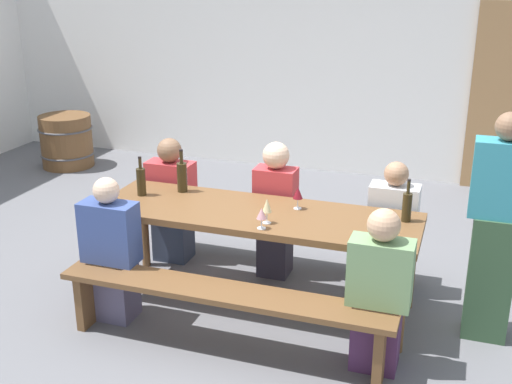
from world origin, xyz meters
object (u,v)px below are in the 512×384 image
Objects in this scene: seated_guest_near_1 at (379,295)px; wine_glass_0 at (262,214)px; wooden_door at (512,99)px; wine_glass_2 at (298,193)px; bench_near at (223,302)px; standing_host at (496,234)px; wine_bottle_0 at (182,176)px; wine_bottle_1 at (141,181)px; bench_far at (282,227)px; wine_barrel at (67,141)px; seated_guest_near_0 at (111,254)px; seated_guest_far_1 at (275,212)px; wine_glass_1 at (267,206)px; seated_guest_far_0 at (172,203)px; seated_guest_far_2 at (392,232)px; tasting_table at (256,221)px; wine_bottle_2 at (407,206)px.

wine_glass_0 is at bearing 74.89° from seated_guest_near_1.
wooden_door reaches higher than wine_glass_2.
bench_near is 1.44× the size of standing_host.
wine_glass_0 is (-1.68, -3.72, -0.19)m from wooden_door.
wine_bottle_0 is 0.32m from wine_bottle_1.
wine_barrel reaches higher than bench_far.
seated_guest_far_1 is (0.90, 1.05, 0.05)m from seated_guest_near_0.
wooden_door is at bearing 64.71° from wine_glass_2.
wine_bottle_0 is 0.30× the size of seated_guest_far_1.
wine_glass_2 is at bearing -60.43° from seated_guest_near_0.
wine_glass_1 is 0.17× the size of seated_guest_far_0.
wine_glass_2 is 0.57m from seated_guest_far_1.
wine_bottle_1 is 1.15m from wine_glass_0.
seated_guest_far_2 is at bearing 42.24° from wine_glass_1.
wine_glass_2 is (1.23, 0.10, 0.00)m from wine_bottle_1.
wine_barrel is at bearing -120.98° from seated_guest_far_1.
wooden_door is 4.54m from bench_near.
bench_far is 2.11× the size of seated_guest_near_1.
wine_bottle_1 is 0.59m from seated_guest_far_0.
tasting_table is 15.89× the size of wine_glass_0.
wine_bottle_0 is (-0.69, 0.23, 0.20)m from tasting_table.
wine_glass_2 reaches higher than wine_glass_0.
seated_guest_far_1 is 1.73m from standing_host.
wooden_door reaches higher than wine_bottle_2.
seated_guest_far_1 reaches higher than wine_bottle_2.
seated_guest_near_0 is at bearing -124.68° from wooden_door.
bench_far is at bearing 90.00° from tasting_table.
tasting_table is 3.48× the size of wine_barrel.
wine_glass_2 is (-1.55, -3.28, -0.18)m from wooden_door.
seated_guest_near_1 is 0.99× the size of seated_guest_far_0.
wine_glass_1 is 1.17m from seated_guest_near_0.
wine_glass_0 is (0.14, -0.97, 0.49)m from bench_far.
seated_guest_far_0 is (-1.09, 0.71, -0.36)m from wine_glass_1.
seated_guest_far_1 is at bearing 127.29° from wine_glass_2.
seated_guest_far_1 is at bearing 161.34° from wine_bottle_2.
wine_glass_0 is at bearing -77.74° from seated_guest_near_0.
wine_bottle_0 is 1.75m from wine_bottle_2.
wine_barrel is at bearing 139.42° from wine_bottle_0.
wine_glass_0 is 0.82× the size of wine_glass_1.
wine_glass_1 is 0.12× the size of standing_host.
bench_far is at bearing -19.18° from standing_host.
seated_guest_near_0 is (-2.73, -3.95, -0.55)m from wooden_door.
seated_guest_far_1 is (-0.29, 0.37, -0.32)m from wine_glass_2.
seated_guest_far_0 is at bearing -90.00° from seated_guest_far_1.
seated_guest_near_0 is 1.58× the size of wine_barrel.
bench_far is at bearing 90.00° from bench_near.
wine_barrel is (-5.27, -0.84, -0.72)m from wooden_door.
wooden_door is at bearing -11.95° from seated_guest_near_1.
wooden_door is at bearing 65.68° from wine_glass_0.
wine_bottle_0 is at bearing 148.03° from wine_glass_0.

